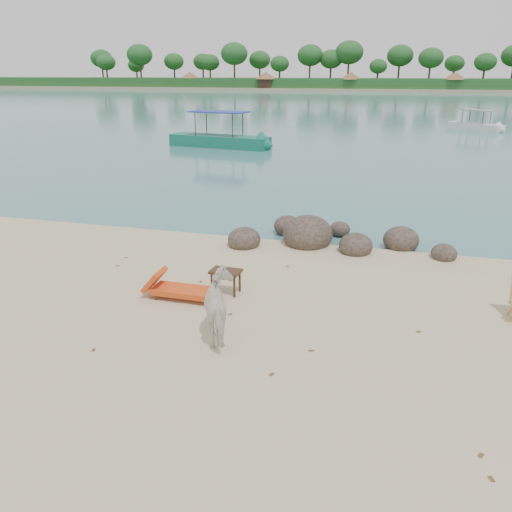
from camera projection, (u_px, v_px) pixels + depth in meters
The scene contains 10 objects.
water at pixel (385, 99), 90.48m from camera, with size 400.00×400.00×0.00m, color #3C7978.
far_shore at pixel (391, 87), 162.91m from camera, with size 420.00×90.00×1.40m, color tan.
far_scenery at pixel (391, 78), 131.67m from camera, with size 420.00×18.00×9.50m.
boulders at pixel (324, 238), 14.29m from camera, with size 6.20×2.76×1.07m.
cow at pixel (222, 309), 9.11m from camera, with size 0.64×1.41×1.19m, color white.
side_table at pixel (226, 283), 11.06m from camera, with size 0.66×0.43×0.54m, color black, non-canonical shape.
lounge_chair at pixel (184, 289), 10.78m from camera, with size 1.73×0.61×0.52m, color #D24718, non-canonical shape.
boat_near at pixel (219, 117), 32.68m from camera, with size 7.69×1.73×3.73m, color #136652, non-canonical shape.
boat_mid at pixel (477, 113), 42.88m from camera, with size 5.54×1.25×2.71m, color silver, non-canonical shape.
dead_leaves at pixel (233, 329), 9.61m from camera, with size 8.22×7.14×0.00m.
Camera 1 is at (2.20, -7.56, 4.66)m, focal length 35.00 mm.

